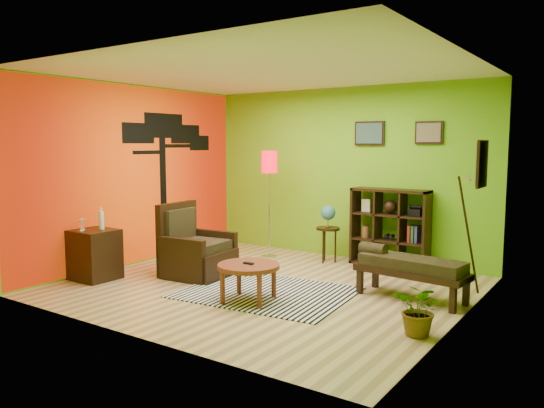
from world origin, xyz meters
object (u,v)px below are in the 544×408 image
Objects in this scene: potted_plant at (420,315)px; globe_table at (328,219)px; floor_lamp at (269,172)px; bench at (409,266)px; side_cabinet at (94,254)px; coffee_table at (249,269)px; cube_shelf at (391,228)px; armchair at (195,254)px.

globe_table is at bearing 134.12° from potted_plant.
floor_lamp is 4.11m from potted_plant.
globe_table is 2.17m from bench.
coffee_table is at bearing 8.58° from side_cabinet.
coffee_table is 2.44m from side_cabinet.
potted_plant is (3.28, -2.15, -1.22)m from floor_lamp.
bench is at bearing 37.82° from coffee_table.
bench is (0.84, -1.51, -0.20)m from cube_shelf.
armchair is at bearing 43.30° from side_cabinet.
armchair reaches higher than coffee_table.
floor_lamp is (0.20, 1.59, 1.12)m from armchair.
side_cabinet is 3.55m from globe_table.
globe_table is 0.76× the size of cube_shelf.
potted_plant is at bearing -62.66° from cube_shelf.
armchair is 2.20m from globe_table.
cube_shelf reaches higher than side_cabinet.
globe_table is (2.18, 2.78, 0.34)m from side_cabinet.
floor_lamp is (-1.20, 2.18, 1.04)m from coffee_table.
side_cabinet is 1.11× the size of globe_table.
coffee_table is 0.53× the size of bench.
cube_shelf is 1.74m from bench.
coffee_table is 0.81× the size of globe_table.
floor_lamp reaches higher than side_cabinet.
globe_table reaches higher than coffee_table.
floor_lamp reaches higher than cube_shelf.
cube_shelf reaches higher than armchair.
potted_plant is at bearing 0.76° from coffee_table.
bench is at bearing 115.04° from potted_plant.
cube_shelf is (1.90, 0.53, -0.83)m from floor_lamp.
bench is at bearing 21.53° from side_cabinet.
cube_shelf is at bearing 117.34° from potted_plant.
globe_table is at bearing -162.44° from cube_shelf.
armchair reaches higher than globe_table.
coffee_table is 2.44m from globe_table.
side_cabinet reaches higher than potted_plant.
coffee_table is at bearing -22.73° from armchair.
side_cabinet is 4.38m from cube_shelf.
side_cabinet is 3.02m from floor_lamp.
coffee_table is 1.52m from armchair.
cube_shelf is at bearing 44.62° from side_cabinet.
floor_lamp reaches higher than bench.
side_cabinet is 4.52m from potted_plant.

